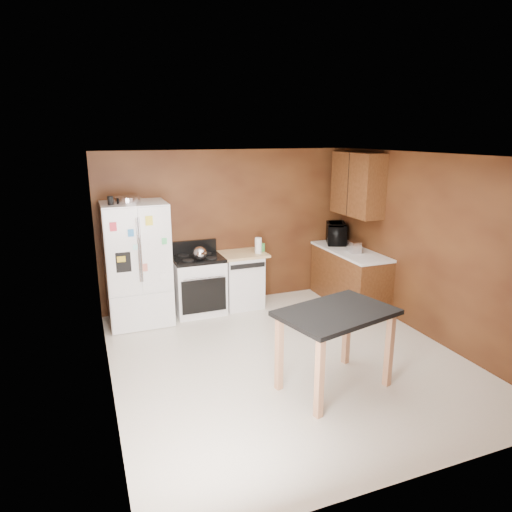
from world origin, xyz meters
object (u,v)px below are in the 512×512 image
microwave (336,234)px  gas_range (198,284)px  island (336,323)px  roasting_pan (128,200)px  pen_cup (110,201)px  paper_towel (258,245)px  green_canister (262,247)px  dishwasher (241,279)px  kettle (200,253)px  toaster (354,247)px  refrigerator (138,264)px

microwave → gas_range: (-2.47, -0.05, -0.60)m
island → roasting_pan: bearing=124.9°
pen_cup → gas_range: 1.86m
microwave → paper_towel: bearing=119.5°
green_canister → dishwasher: size_ratio=0.14×
gas_range → green_canister: bearing=1.9°
green_canister → microwave: bearing=0.7°
paper_towel → gas_range: 1.12m
paper_towel → dishwasher: paper_towel is taller
kettle → paper_towel: size_ratio=0.81×
kettle → island: size_ratio=0.15×
dishwasher → paper_towel: bearing=-22.6°
dishwasher → toaster: bearing=-20.6°
green_canister → island: size_ratio=0.09×
kettle → refrigerator: refrigerator is taller
island → microwave: bearing=59.5°
pen_cup → microwave: size_ratio=0.21×
pen_cup → paper_towel: 2.35m
pen_cup → green_canister: (2.30, 0.22, -0.91)m
pen_cup → green_canister: pen_cup is taller
gas_range → island: size_ratio=0.80×
green_canister → kettle: bearing=-169.6°
pen_cup → microwave: 3.78m
pen_cup → island: (2.07, -2.53, -1.09)m
refrigerator → paper_towel: bearing=-0.6°
roasting_pan → refrigerator: bearing=17.4°
pen_cup → refrigerator: size_ratio=0.07×
refrigerator → microwave: bearing=1.9°
pen_cup → island: 3.44m
microwave → gas_range: bearing=115.6°
green_canister → island: green_canister is taller
pen_cup → refrigerator: bearing=21.2°
green_canister → toaster: toaster is taller
green_canister → roasting_pan: bearing=-176.7°
microwave → island: 3.21m
paper_towel → refrigerator: size_ratio=0.14×
microwave → dishwasher: 1.85m
pen_cup → island: bearing=-50.7°
green_canister → dishwasher: 0.61m
refrigerator → island: refrigerator is taller
roasting_pan → island: (1.83, -2.62, -1.08)m
refrigerator → pen_cup: bearing=-158.8°
roasting_pan → refrigerator: size_ratio=0.20×
refrigerator → dishwasher: bearing=3.0°
microwave → refrigerator: (-3.38, -0.11, -0.16)m
roasting_pan → gas_range: 1.70m
toaster → microwave: (0.06, 0.66, 0.07)m
microwave → gas_range: microwave is taller
microwave → island: microwave is taller
pen_cup → microwave: bearing=3.6°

